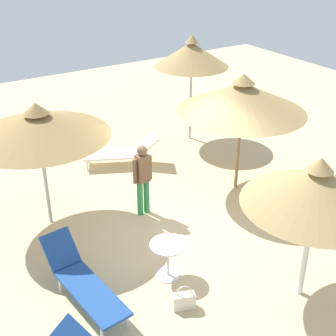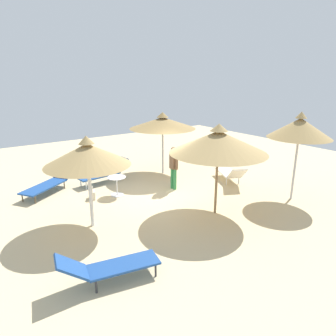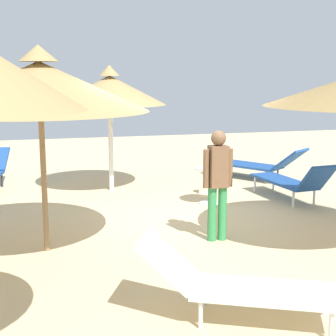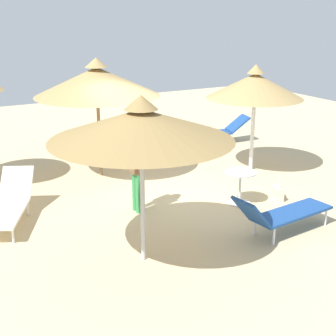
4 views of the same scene
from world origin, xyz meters
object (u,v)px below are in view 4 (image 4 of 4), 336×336
at_px(parasol_umbrella_front, 141,125).
at_px(lounge_chair_edge, 216,131).
at_px(person_standing_far_right, 137,167).
at_px(lounge_chair_near_left, 9,203).
at_px(parasol_umbrella_far_right, 255,86).
at_px(side_table_round, 240,182).
at_px(parasol_umbrella_far_left, 97,81).
at_px(handbag, 277,192).
at_px(lounge_chair_center, 281,213).

xyz_separation_m(parasol_umbrella_front, lounge_chair_edge, (5.46, -5.10, -1.86)).
bearing_deg(person_standing_far_right, lounge_chair_near_left, 73.41).
height_order(lounge_chair_near_left, lounge_chair_edge, lounge_chair_near_left).
relative_size(parasol_umbrella_far_right, parasol_umbrella_front, 0.93).
bearing_deg(side_table_round, lounge_chair_near_left, 72.90).
distance_m(parasol_umbrella_far_right, parasol_umbrella_front, 5.29).
height_order(parasol_umbrella_far_right, lounge_chair_edge, parasol_umbrella_far_right).
height_order(parasol_umbrella_far_left, lounge_chair_near_left, parasol_umbrella_far_left).
xyz_separation_m(person_standing_far_right, side_table_round, (-0.65, -2.05, -0.45)).
xyz_separation_m(handbag, side_table_round, (0.22, 0.83, 0.32)).
distance_m(parasol_umbrella_far_left, parasol_umbrella_front, 4.42).
xyz_separation_m(parasol_umbrella_far_left, lounge_chair_center, (-4.66, -1.61, -1.87)).
bearing_deg(parasol_umbrella_front, lounge_chair_near_left, 31.53).
distance_m(parasol_umbrella_front, lounge_chair_center, 3.18).
bearing_deg(lounge_chair_edge, side_table_round, 151.83).
bearing_deg(parasol_umbrella_far_left, lounge_chair_near_left, 124.94).
relative_size(parasol_umbrella_far_right, lounge_chair_edge, 1.22).
bearing_deg(parasol_umbrella_far_left, side_table_round, -149.17).
bearing_deg(side_table_round, lounge_chair_edge, -28.17).
distance_m(lounge_chair_edge, person_standing_far_right, 5.66).
relative_size(parasol_umbrella_far_left, side_table_round, 4.18).
bearing_deg(parasol_umbrella_far_left, parasol_umbrella_far_right, -112.40).
relative_size(person_standing_far_right, handbag, 3.50).
xyz_separation_m(parasol_umbrella_front, side_table_round, (1.20, -2.82, -1.76)).
bearing_deg(lounge_chair_edge, person_standing_far_right, 129.83).
height_order(person_standing_far_right, handbag, person_standing_far_right).
distance_m(lounge_chair_center, person_standing_far_right, 2.89).
bearing_deg(parasol_umbrella_front, parasol_umbrella_far_right, -56.90).
relative_size(parasol_umbrella_far_right, person_standing_far_right, 1.60).
xyz_separation_m(parasol_umbrella_far_right, lounge_chair_edge, (2.58, -0.67, -1.73)).
bearing_deg(lounge_chair_edge, handbag, 162.10).
height_order(lounge_chair_center, person_standing_far_right, person_standing_far_right).
xyz_separation_m(parasol_umbrella_far_right, parasol_umbrella_front, (-2.89, 4.43, 0.13)).
bearing_deg(person_standing_far_right, parasol_umbrella_front, 157.33).
bearing_deg(lounge_chair_near_left, parasol_umbrella_far_left, -55.06).
bearing_deg(lounge_chair_near_left, parasol_umbrella_far_right, -86.79).
height_order(parasol_umbrella_front, lounge_chair_edge, parasol_umbrella_front).
xyz_separation_m(lounge_chair_near_left, lounge_chair_edge, (2.91, -6.66, -0.01)).
height_order(parasol_umbrella_far_left, lounge_chair_center, parasol_umbrella_far_left).
height_order(person_standing_far_right, side_table_round, person_standing_far_right).
distance_m(parasol_umbrella_far_right, lounge_chair_center, 4.09).
bearing_deg(person_standing_far_right, lounge_chair_edge, -50.17).
relative_size(parasol_umbrella_far_left, lounge_chair_near_left, 1.41).
height_order(handbag, side_table_round, side_table_round).
distance_m(lounge_chair_near_left, lounge_chair_edge, 7.27).
bearing_deg(side_table_round, parasol_umbrella_front, 113.08).
relative_size(parasol_umbrella_far_right, lounge_chair_near_left, 1.27).
height_order(lounge_chair_near_left, handbag, lounge_chair_near_left).
distance_m(person_standing_far_right, handbag, 3.11).
bearing_deg(lounge_chair_edge, parasol_umbrella_far_right, 165.33).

